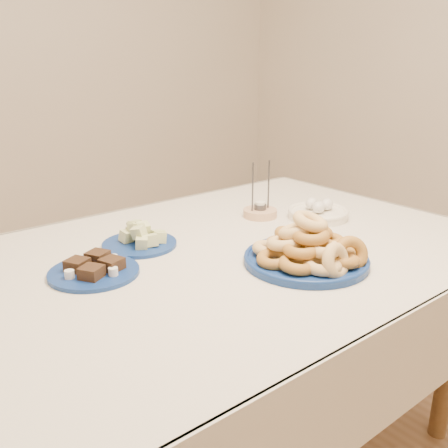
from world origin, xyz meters
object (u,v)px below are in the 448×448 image
at_px(melon_plate, 140,238).
at_px(brownie_plate, 94,269).
at_px(candle_holder, 260,212).
at_px(egg_bowl, 318,212).
at_px(dining_table, 213,286).
at_px(donut_platter, 308,250).

relative_size(melon_plate, brownie_plate, 0.78).
distance_m(candle_holder, egg_bowl, 0.20).
bearing_deg(dining_table, melon_plate, 125.55).
height_order(donut_platter, brownie_plate, donut_platter).
relative_size(donut_platter, brownie_plate, 1.14).
relative_size(dining_table, donut_platter, 4.95).
bearing_deg(melon_plate, dining_table, -54.45).
xyz_separation_m(donut_platter, brownie_plate, (-0.48, 0.30, -0.03)).
xyz_separation_m(donut_platter, egg_bowl, (0.34, 0.25, -0.02)).
bearing_deg(egg_bowl, dining_table, -176.91).
relative_size(melon_plate, egg_bowl, 0.88).
distance_m(dining_table, egg_bowl, 0.50).
bearing_deg(donut_platter, melon_plate, 124.26).
bearing_deg(dining_table, donut_platter, -56.82).
bearing_deg(brownie_plate, candle_holder, 7.65).
distance_m(donut_platter, egg_bowl, 0.42).
relative_size(candle_holder, egg_bowl, 0.74).
height_order(melon_plate, brownie_plate, melon_plate).
distance_m(dining_table, donut_platter, 0.31).
xyz_separation_m(donut_platter, candle_holder, (0.19, 0.39, -0.02)).
xyz_separation_m(dining_table, brownie_plate, (-0.33, 0.08, 0.12)).
relative_size(melon_plate, candle_holder, 1.20).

